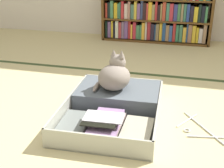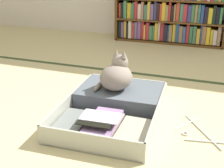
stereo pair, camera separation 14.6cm
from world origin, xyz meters
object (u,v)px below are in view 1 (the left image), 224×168
at_px(clothes_hanger, 197,128).
at_px(black_cat, 115,75).
at_px(bookshelf, 156,10).
at_px(open_suitcase, 115,105).

bearing_deg(clothes_hanger, black_cat, 160.13).
xyz_separation_m(bookshelf, open_suitcase, (-0.02, -1.96, -0.33)).
relative_size(bookshelf, open_suitcase, 1.53).
height_order(open_suitcase, black_cat, black_cat).
distance_m(open_suitcase, clothes_hanger, 0.55).
height_order(open_suitcase, clothes_hanger, open_suitcase).
relative_size(open_suitcase, clothes_hanger, 2.55).
height_order(bookshelf, clothes_hanger, bookshelf).
relative_size(black_cat, clothes_hanger, 0.82).
relative_size(bookshelf, clothes_hanger, 3.89).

